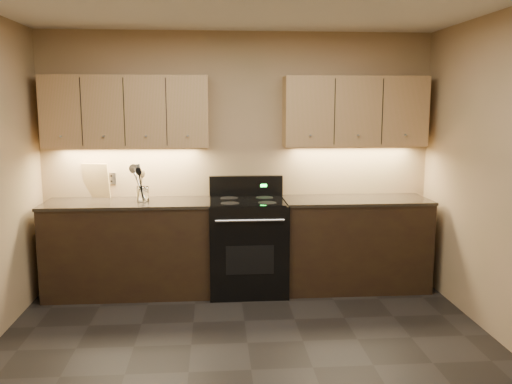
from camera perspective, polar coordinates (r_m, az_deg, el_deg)
floor at (r=4.06m, az=-0.50°, el=-18.21°), size 4.00×4.00×0.00m
wall_back at (r=5.63m, az=-1.90°, el=3.38°), size 4.00×0.04×2.60m
counter_left at (r=5.55m, az=-13.20°, el=-5.72°), size 1.62×0.62×0.93m
counter_right at (r=5.66m, az=10.35°, el=-5.32°), size 1.46×0.62×0.93m
stove at (r=5.47m, az=-0.87°, el=-5.54°), size 0.76×0.68×1.14m
upper_cab_left at (r=5.52m, az=-13.47°, el=8.22°), size 1.60×0.30×0.70m
upper_cab_right at (r=5.63m, az=10.35°, el=8.33°), size 1.44×0.30×0.70m
outlet_plate at (r=5.74m, az=-14.97°, el=1.37°), size 0.08×0.01×0.12m
utensil_crock at (r=5.45m, az=-11.82°, el=-0.23°), size 0.13×0.13×0.14m
cutting_board at (r=5.74m, az=-16.48°, el=1.17°), size 0.29×0.14×0.35m
wooden_spoon at (r=5.44m, az=-12.24°, el=0.72°), size 0.11×0.11×0.29m
black_spoon at (r=5.45m, az=-11.81°, el=0.96°), size 0.10×0.13×0.33m
black_turner at (r=5.40m, az=-11.81°, el=1.14°), size 0.15×0.20×0.38m
steel_spatula at (r=5.44m, az=-11.70°, el=1.08°), size 0.21×0.13×0.37m
steel_skimmer at (r=5.41m, az=-11.66°, el=1.06°), size 0.22×0.18×0.37m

